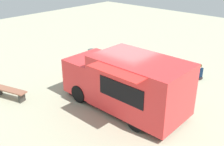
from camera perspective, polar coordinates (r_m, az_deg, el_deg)
name	(u,v)px	position (r m, az deg, el deg)	size (l,w,h in m)	color
ground_plane	(127,96)	(12.28, 3.32, -4.94)	(40.00, 40.00, 0.00)	#B0B193
food_truck	(126,84)	(10.88, 3.13, -2.35)	(5.38, 2.85, 2.34)	#ED3436
person_customer	(198,73)	(14.52, 18.09, 0.00)	(0.58, 0.81, 0.83)	black
planter_flowering_near	(143,62)	(15.41, 6.59, 2.43)	(0.46, 0.46, 0.61)	silver
plaza_bench	(10,91)	(12.75, -21.19, -3.71)	(1.78, 0.89, 0.47)	#965E47
trash_bin	(91,55)	(16.10, -4.44, 3.81)	(0.42, 0.42, 0.83)	#4D5E5C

